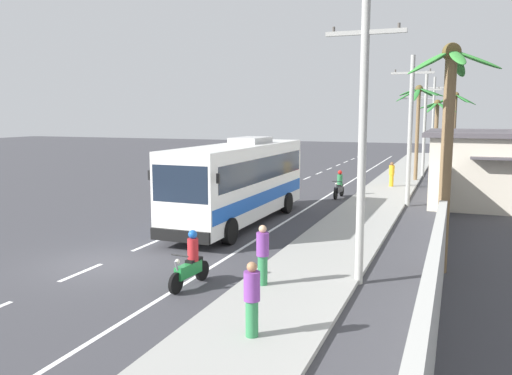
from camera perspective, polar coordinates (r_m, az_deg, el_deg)
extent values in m
plane|color=#3A3A3F|center=(18.42, -16.43, -7.98)|extent=(160.00, 160.00, 0.00)
cube|color=#999993|center=(24.81, 11.15, -3.54)|extent=(3.20, 90.00, 0.14)
cube|color=white|center=(17.63, -18.53, -8.77)|extent=(0.16, 2.00, 0.01)
cube|color=white|center=(20.57, -11.77, -6.13)|extent=(0.16, 2.00, 0.01)
cube|color=white|center=(23.75, -6.80, -4.12)|extent=(0.16, 2.00, 0.01)
cube|color=white|center=(27.09, -3.05, -2.57)|extent=(0.16, 2.00, 0.01)
cube|color=white|center=(30.53, -0.14, -1.36)|extent=(0.16, 2.00, 0.01)
cube|color=white|center=(34.05, 2.18, -0.39)|extent=(0.16, 2.00, 0.01)
cube|color=white|center=(37.62, 4.05, 0.39)|extent=(0.16, 2.00, 0.01)
cube|color=white|center=(41.23, 5.60, 1.04)|extent=(0.16, 2.00, 0.01)
cube|color=white|center=(44.87, 6.90, 1.58)|extent=(0.16, 2.00, 0.01)
cube|color=white|center=(48.53, 8.01, 2.05)|extent=(0.16, 2.00, 0.01)
cube|color=white|center=(52.21, 8.96, 2.44)|extent=(0.16, 2.00, 0.01)
cube|color=white|center=(55.91, 9.78, 2.78)|extent=(0.16, 2.00, 0.01)
cube|color=white|center=(59.61, 10.51, 3.08)|extent=(0.16, 2.00, 0.01)
cube|color=white|center=(63.33, 11.15, 3.35)|extent=(0.16, 2.00, 0.01)
cube|color=white|center=(30.29, 6.83, -1.49)|extent=(0.14, 70.00, 0.01)
cube|color=#B2B2AD|center=(28.23, 20.26, -0.24)|extent=(0.24, 60.00, 2.33)
cube|color=white|center=(23.74, -1.81, 0.81)|extent=(2.57, 10.78, 3.22)
cube|color=#192333|center=(23.86, -1.62, 2.21)|extent=(2.59, 9.92, 1.03)
cube|color=#192333|center=(18.94, -8.27, 0.38)|extent=(2.26, 0.12, 1.35)
cube|color=blue|center=(23.84, -1.80, -0.92)|extent=(2.60, 10.57, 0.58)
cube|color=black|center=(19.21, -8.29, -5.26)|extent=(2.41, 0.18, 0.44)
cube|color=#B7B7B7|center=(24.82, -0.58, 5.18)|extent=(1.38, 2.38, 0.28)
cube|color=black|center=(18.44, -4.16, 0.99)|extent=(0.12, 0.08, 0.36)
cube|color=black|center=(19.83, -11.51, 1.34)|extent=(0.12, 0.08, 0.36)
cylinder|color=black|center=(20.12, -2.92, -4.78)|extent=(0.33, 1.04, 1.04)
cylinder|color=black|center=(21.22, -8.87, -4.20)|extent=(0.33, 1.04, 1.04)
cylinder|color=black|center=(26.51, 3.39, -1.67)|extent=(0.33, 1.04, 1.04)
cylinder|color=black|center=(27.36, -1.41, -1.36)|extent=(0.33, 1.04, 1.04)
cylinder|color=black|center=(31.01, 8.66, -0.75)|extent=(0.14, 0.60, 0.60)
cylinder|color=black|center=(32.31, 9.33, -0.42)|extent=(0.16, 0.61, 0.60)
cube|color=black|center=(31.58, 8.99, -0.20)|extent=(0.31, 1.11, 0.36)
cube|color=black|center=(31.84, 9.14, 0.23)|extent=(0.28, 0.61, 0.12)
cylinder|color=gray|center=(31.08, 8.74, -0.17)|extent=(0.08, 0.32, 0.67)
cylinder|color=black|center=(31.12, 8.81, 0.65)|extent=(0.56, 0.07, 0.04)
sphere|color=#EAEACC|center=(31.02, 8.74, 0.37)|extent=(0.14, 0.14, 0.14)
cylinder|color=#2D7A47|center=(31.75, 9.13, 0.81)|extent=(0.32, 0.32, 0.66)
sphere|color=red|center=(31.70, 9.15, 1.64)|extent=(0.26, 0.26, 0.26)
cylinder|color=black|center=(14.95, -8.74, -10.28)|extent=(0.16, 0.61, 0.60)
cylinder|color=black|center=(16.02, -5.90, -8.97)|extent=(0.18, 0.61, 0.60)
cube|color=#1E7F38|center=(15.37, -7.38, -8.88)|extent=(0.34, 1.12, 0.36)
cube|color=black|center=(15.56, -6.77, -7.89)|extent=(0.30, 0.62, 0.12)
cylinder|color=gray|center=(14.95, -8.49, -9.07)|extent=(0.09, 0.32, 0.67)
cylinder|color=black|center=(14.91, -8.30, -7.35)|extent=(0.56, 0.09, 0.04)
sphere|color=#EAEACC|center=(14.85, -8.56, -7.98)|extent=(0.14, 0.14, 0.14)
cylinder|color=red|center=(15.43, -6.90, -6.76)|extent=(0.32, 0.32, 0.66)
sphere|color=blue|center=(15.32, -6.93, -5.10)|extent=(0.26, 0.26, 0.26)
cylinder|color=gold|center=(36.38, 14.56, 0.74)|extent=(0.28, 0.28, 0.80)
cylinder|color=gold|center=(36.30, 14.60, 1.86)|extent=(0.36, 0.36, 0.63)
sphere|color=brown|center=(36.26, 14.62, 2.52)|extent=(0.23, 0.23, 0.23)
cylinder|color=#2D7A47|center=(15.04, 0.73, -9.01)|extent=(0.28, 0.28, 0.85)
cylinder|color=#75388E|center=(14.84, 0.73, -6.20)|extent=(0.36, 0.36, 0.67)
sphere|color=tan|center=(14.74, 0.73, -4.55)|extent=(0.22, 0.22, 0.22)
cylinder|color=#2D7A47|center=(11.75, -0.45, -14.08)|extent=(0.28, 0.28, 0.82)
cylinder|color=#75388E|center=(11.50, -0.45, -10.70)|extent=(0.36, 0.36, 0.65)
sphere|color=#9E704C|center=(11.37, -0.46, -8.67)|extent=(0.23, 0.23, 0.23)
cylinder|color=#9E9E99|center=(15.23, 11.56, 5.89)|extent=(0.24, 0.24, 8.90)
cube|color=#9E9E99|center=(15.39, 11.86, 16.23)|extent=(2.24, 0.12, 0.12)
cylinder|color=#4C4742|center=(15.58, 8.48, 16.66)|extent=(0.08, 0.08, 0.16)
cylinder|color=#4C4742|center=(15.28, 15.33, 16.64)|extent=(0.08, 0.08, 0.16)
cylinder|color=#9E9E99|center=(29.28, 16.46, 5.83)|extent=(0.24, 0.24, 8.05)
cube|color=#9E9E99|center=(29.35, 16.70, 11.88)|extent=(2.21, 0.12, 0.12)
cylinder|color=#4C4742|center=(29.44, 14.96, 12.17)|extent=(0.08, 0.08, 0.16)
cylinder|color=#4C4742|center=(29.29, 18.48, 12.05)|extent=(0.08, 0.08, 0.16)
cylinder|color=#9E9E99|center=(43.40, 17.92, 6.53)|extent=(0.24, 0.24, 8.29)
cube|color=#9E9E99|center=(43.44, 18.08, 10.11)|extent=(2.32, 0.12, 0.12)
cylinder|color=#4C4742|center=(43.51, 16.85, 10.32)|extent=(0.08, 0.08, 0.16)
cylinder|color=#4C4742|center=(43.40, 19.32, 10.22)|extent=(0.08, 0.08, 0.16)
cylinder|color=#9E9E99|center=(43.47, 16.95, 9.39)|extent=(1.64, 0.09, 0.09)
cube|color=#4C4C51|center=(43.54, 15.86, 9.35)|extent=(0.44, 0.24, 0.14)
cylinder|color=#9E9E99|center=(57.54, 18.75, 7.00)|extent=(0.24, 0.24, 8.78)
cube|color=#9E9E99|center=(57.60, 18.90, 10.27)|extent=(2.32, 0.12, 0.12)
cylinder|color=#4C4742|center=(57.65, 17.97, 10.42)|extent=(0.08, 0.08, 0.16)
cylinder|color=#4C4742|center=(57.57, 19.84, 10.34)|extent=(0.08, 0.08, 0.16)
cylinder|color=#9E9E99|center=(57.61, 17.77, 9.16)|extent=(2.13, 0.09, 0.09)
cube|color=#4C4C51|center=(57.69, 16.70, 9.14)|extent=(0.44, 0.24, 0.14)
cylinder|color=brown|center=(40.30, 17.16, 5.37)|extent=(0.27, 0.27, 6.75)
ellipsoid|color=#28702D|center=(40.42, 18.62, 9.81)|extent=(1.86, 0.70, 0.73)
ellipsoid|color=#28702D|center=(41.06, 18.05, 9.85)|extent=(1.21, 1.78, 0.66)
ellipsoid|color=#28702D|center=(41.19, 17.15, 9.86)|extent=(0.76, 1.87, 0.70)
ellipsoid|color=#28702D|center=(40.89, 16.36, 9.97)|extent=(1.71, 1.38, 0.61)
ellipsoid|color=#28702D|center=(40.14, 16.19, 9.68)|extent=(1.72, 0.80, 1.06)
ellipsoid|color=#28702D|center=(39.50, 17.10, 9.69)|extent=(0.59, 1.72, 1.06)
ellipsoid|color=#28702D|center=(39.68, 18.29, 9.88)|extent=(1.63, 1.46, 0.71)
sphere|color=brown|center=(40.31, 17.37, 10.24)|extent=(0.56, 0.56, 0.56)
cylinder|color=brown|center=(17.16, 20.01, 2.22)|extent=(0.35, 0.35, 6.76)
ellipsoid|color=#337F33|center=(17.14, 22.93, 12.74)|extent=(1.46, 0.41, 0.70)
ellipsoid|color=#337F33|center=(17.81, 21.11, 12.46)|extent=(0.70, 1.45, 0.81)
ellipsoid|color=#337F33|center=(17.62, 18.64, 12.97)|extent=(1.40, 1.18, 0.60)
ellipsoid|color=#337F33|center=(16.87, 18.42, 12.84)|extent=(1.41, 0.97, 0.81)
ellipsoid|color=#337F33|center=(16.48, 21.12, 13.13)|extent=(0.71, 1.51, 0.66)
sphere|color=brown|center=(17.19, 20.57, 13.67)|extent=(0.56, 0.56, 0.56)
cylinder|color=brown|center=(51.68, 20.78, 5.66)|extent=(0.31, 0.31, 6.67)
ellipsoid|color=#28702D|center=(51.75, 21.94, 8.88)|extent=(1.86, 0.53, 1.08)
ellipsoid|color=#28702D|center=(52.48, 21.51, 9.03)|extent=(1.33, 1.84, 0.81)
ellipsoid|color=#28702D|center=(52.50, 20.66, 8.88)|extent=(0.89, 1.82, 1.15)
ellipsoid|color=#28702D|center=(52.20, 20.11, 9.03)|extent=(1.77, 1.37, 0.94)
ellipsoid|color=#28702D|center=(51.29, 20.01, 9.06)|extent=(1.87, 1.14, 0.94)
ellipsoid|color=#28702D|center=(50.76, 20.63, 9.14)|extent=(0.91, 1.97, 0.78)
ellipsoid|color=#28702D|center=(50.94, 21.60, 9.01)|extent=(1.47, 1.71, 0.92)
sphere|color=brown|center=(51.68, 20.97, 9.41)|extent=(0.56, 0.56, 0.56)
cylinder|color=brown|center=(48.25, 19.01, 5.16)|extent=(0.35, 0.35, 5.90)
ellipsoid|color=#28702D|center=(48.04, 20.12, 8.24)|extent=(1.72, 0.66, 0.95)
ellipsoid|color=#28702D|center=(48.93, 19.74, 8.36)|extent=(1.24, 1.68, 0.75)
ellipsoid|color=#28702D|center=(48.92, 18.55, 8.46)|extent=(1.40, 1.61, 0.68)
ellipsoid|color=#28702D|center=(48.41, 18.15, 8.46)|extent=(1.81, 0.68, 0.73)
ellipsoid|color=#28702D|center=(47.56, 18.62, 8.26)|extent=(1.17, 1.58, 1.04)
ellipsoid|color=#28702D|center=(47.50, 19.70, 8.32)|extent=(1.26, 1.63, 0.87)
sphere|color=brown|center=(48.22, 19.18, 8.72)|extent=(0.56, 0.56, 0.56)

